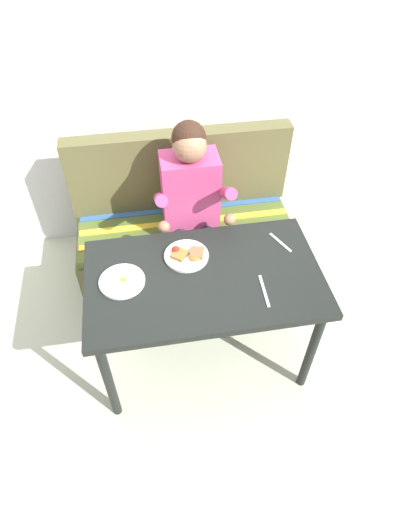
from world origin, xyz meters
name	(u,v)px	position (x,y,z in m)	size (l,w,h in m)	color
ground_plane	(203,353)	(0.00, 0.00, 0.00)	(8.00, 8.00, 0.00)	beige
back_wall	(169,61)	(0.00, 1.27, 1.30)	(4.40, 0.10, 2.60)	silver
table	(204,286)	(0.00, 0.00, 0.65)	(1.20, 0.70, 0.73)	black
couch	(185,232)	(0.00, 0.76, 0.33)	(1.44, 0.56, 1.00)	brown
person	(192,201)	(0.03, 0.59, 0.74)	(0.45, 0.61, 1.21)	#BC3F73
plate_breakfast	(187,255)	(-0.07, 0.14, 0.74)	(0.23, 0.23, 0.05)	white
plate_eggs	(122,281)	(-0.41, 0.02, 0.74)	(0.23, 0.23, 0.04)	white
fork	(280,242)	(0.45, 0.17, 0.73)	(0.01, 0.17, 0.01)	silver
knife	(264,291)	(0.27, -0.15, 0.73)	(0.01, 0.20, 0.01)	silver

